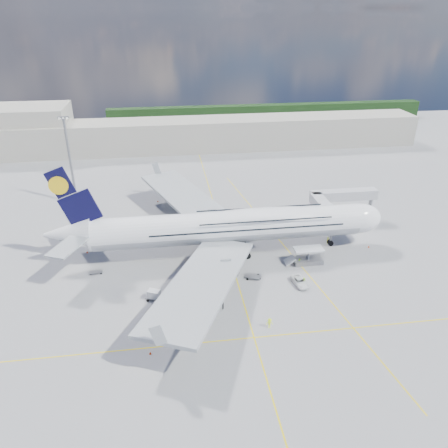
{
  "coord_description": "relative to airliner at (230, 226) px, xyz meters",
  "views": [
    {
      "loc": [
        -13.58,
        -78.16,
        51.74
      ],
      "look_at": [
        -1.35,
        8.0,
        8.53
      ],
      "focal_mm": 35.0,
      "sensor_mm": 36.0,
      "label": 1
    }
  ],
  "objects": [
    {
      "name": "dolly_nose_near",
      "position": [
        -0.63,
        -8.79,
        -6.53
      ],
      "size": [
        3.26,
        2.17,
        0.44
      ],
      "rotation": [
        0.0,
        0.0,
        -0.2
      ],
      "color": "gray",
      "rests_on": "ground"
    },
    {
      "name": "cone_nose",
      "position": [
        33.51,
        -2.48,
        -6.6
      ],
      "size": [
        0.43,
        0.43,
        0.55
      ],
      "color": "red",
      "rests_on": "ground"
    },
    {
      "name": "airliner",
      "position": [
        0.0,
        0.0,
        0.0
      ],
      "size": [
        77.26,
        79.15,
        23.71
      ],
      "color": "white",
      "rests_on": "ground"
    },
    {
      "name": "service_van",
      "position": [
        12.41,
        -15.33,
        -6.14
      ],
      "size": [
        3.11,
        5.51,
        1.45
      ],
      "primitive_type": "imported",
      "rotation": [
        0.0,
        0.0,
        0.14
      ],
      "color": "white",
      "rests_on": "ground"
    },
    {
      "name": "cone_wing_left_inner",
      "position": [
        -13.34,
        6.98,
        -6.57
      ],
      "size": [
        0.49,
        0.49,
        0.62
      ],
      "color": "red",
      "rests_on": "ground"
    },
    {
      "name": "baggage_tug",
      "position": [
        -5.95,
        -15.73,
        -6.13
      ],
      "size": [
        2.78,
        1.47,
        1.67
      ],
      "rotation": [
        0.0,
        0.0,
        -0.09
      ],
      "color": "silver",
      "rests_on": "ground"
    },
    {
      "name": "dolly_back",
      "position": [
        -30.12,
        -4.92,
        -6.56
      ],
      "size": [
        2.87,
        1.7,
        0.4
      ],
      "rotation": [
        0.0,
        0.0,
        0.09
      ],
      "color": "gray",
      "rests_on": "ground"
    },
    {
      "name": "crew_van",
      "position": [
        13.31,
        -15.33,
        -6.07
      ],
      "size": [
        0.89,
        0.92,
        1.59
      ],
      "primitive_type": "imported",
      "rotation": [
        0.0,
        0.0,
        2.27
      ],
      "color": "#98EC18",
      "rests_on": "ground"
    },
    {
      "name": "dolly_nose_far",
      "position": [
        3.24,
        -11.53,
        -6.5
      ],
      "size": [
        3.7,
        3.01,
        0.48
      ],
      "rotation": [
        0.0,
        0.0,
        -0.46
      ],
      "color": "gray",
      "rests_on": "ground"
    },
    {
      "name": "cargo_loader",
      "position": [
        16.56,
        -7.11,
        -5.62
      ],
      "size": [
        8.53,
        3.2,
        3.67
      ],
      "color": "silver",
      "rests_on": "ground"
    },
    {
      "name": "dolly_row_b",
      "position": [
        -14.95,
        -20.03,
        -5.82
      ],
      "size": [
        3.42,
        2.46,
        1.95
      ],
      "rotation": [
        0.0,
        0.0,
        0.29
      ],
      "color": "gray",
      "rests_on": "ground"
    },
    {
      "name": "crew_loader",
      "position": [
        14.61,
        -7.79,
        -6.08
      ],
      "size": [
        0.94,
        0.86,
        1.57
      ],
      "primitive_type": "imported",
      "rotation": [
        0.0,
        0.0,
        -0.43
      ],
      "color": "#93DE17",
      "rests_on": "ground"
    },
    {
      "name": "cone_wing_right_outer",
      "position": [
        -18.22,
        -31.56,
        -6.62
      ],
      "size": [
        0.4,
        0.4,
        0.51
      ],
      "color": "red",
      "rests_on": "ground"
    },
    {
      "name": "tree_line",
      "position": [
        39.74,
        130.0,
        -2.87
      ],
      "size": [
        160.0,
        6.0,
        8.0
      ],
      "primitive_type": "cube",
      "color": "#193814",
      "rests_on": "ground"
    },
    {
      "name": "ground",
      "position": [
        -0.26,
        -10.0,
        -6.87
      ],
      "size": [
        300.0,
        300.0,
        0.0
      ],
      "primitive_type": "plane",
      "color": "gray",
      "rests_on": "ground"
    },
    {
      "name": "terminal",
      "position": [
        -0.26,
        85.0,
        -0.87
      ],
      "size": [
        180.0,
        16.0,
        12.0
      ],
      "primitive_type": "cube",
      "color": "#B2AD9E",
      "rests_on": "ground"
    },
    {
      "name": "taxi_line_cross",
      "position": [
        -0.26,
        -30.0,
        -6.86
      ],
      "size": [
        120.0,
        0.25,
        0.01
      ],
      "primitive_type": "cube",
      "color": "yellow",
      "rests_on": "ground"
    },
    {
      "name": "taxi_line_diag",
      "position": [
        13.74,
        -0.0,
        -6.86
      ],
      "size": [
        14.16,
        99.06,
        0.01
      ],
      "primitive_type": "cube",
      "rotation": [
        0.0,
        0.0,
        0.14
      ],
      "color": "yellow",
      "rests_on": "ground"
    },
    {
      "name": "catering_truck_inner",
      "position": [
        -1.1,
        11.6,
        -5.25
      ],
      "size": [
        6.23,
        4.38,
        3.43
      ],
      "rotation": [
        0.0,
        0.0,
        0.47
      ],
      "color": "gray",
      "rests_on": "ground"
    },
    {
      "name": "cone_wing_left_outer",
      "position": [
        -16.59,
        32.44,
        -6.63
      ],
      "size": [
        0.39,
        0.39,
        0.49
      ],
      "color": "red",
      "rests_on": "ground"
    },
    {
      "name": "cone_wing_right_inner",
      "position": [
        -8.28,
        -9.34,
        -6.63
      ],
      "size": [
        0.39,
        0.39,
        0.49
      ],
      "color": "red",
      "rests_on": "ground"
    },
    {
      "name": "dolly_row_a",
      "position": [
        -12.1,
        -12.5,
        -5.75
      ],
      "size": [
        3.7,
        2.91,
        2.08
      ],
      "rotation": [
        0.0,
        0.0,
        -0.41
      ],
      "color": "gray",
      "rests_on": "ground"
    },
    {
      "name": "crew_nose",
      "position": [
        24.33,
        0.62,
        -5.92
      ],
      "size": [
        0.75,
        0.55,
        1.9
      ],
      "primitive_type": "imported",
      "rotation": [
        0.0,
        0.0,
        0.15
      ],
      "color": "#EAFA1A",
      "rests_on": "ground"
    },
    {
      "name": "dolly_row_c",
      "position": [
        -17.57,
        -16.2,
        -5.77
      ],
      "size": [
        3.64,
        2.89,
        2.04
      ],
      "rotation": [
        0.0,
        0.0,
        -0.42
      ],
      "color": "gray",
      "rests_on": "ground"
    },
    {
      "name": "hangar",
      "position": [
        -70.26,
        90.0,
        2.13
      ],
      "size": [
        40.0,
        22.0,
        18.0
      ],
      "primitive_type": "cube",
      "color": "#B2AD9E",
      "rests_on": "ground"
    },
    {
      "name": "crew_tug",
      "position": [
        2.99,
        -27.78,
        -5.87
      ],
      "size": [
        1.31,
        0.78,
        2.0
      ],
      "primitive_type": "imported",
      "rotation": [
        0.0,
        0.0,
        -0.03
      ],
      "color": "#E1FF1A",
      "rests_on": "ground"
    },
    {
      "name": "cone_tail",
      "position": [
        -33.25,
        4.4,
        -6.6
      ],
      "size": [
        0.44,
        0.44,
        0.56
      ],
      "color": "red",
      "rests_on": "ground"
    },
    {
      "name": "crew_wing",
      "position": [
        -10.77,
        -21.78,
        -5.97
      ],
      "size": [
        0.62,
        1.12,
        1.8
      ],
      "primitive_type": "imported",
      "rotation": [
        0.0,
        0.0,
        1.75
      ],
      "color": "#B6F319",
      "rests_on": "ground"
    },
    {
      "name": "light_mast",
      "position": [
        -40.26,
        35.0,
        6.34
      ],
      "size": [
        3.0,
        0.7,
        25.5
      ],
      "color": "gray",
      "rests_on": "ground"
    },
    {
      "name": "catering_truck_outer",
      "position": [
        -8.88,
        34.04,
        -4.98
      ],
      "size": [
        6.87,
        2.79,
        4.06
      ],
      "rotation": [
        0.0,
        0.0,
        0.05
      ],
      "color": "gray",
      "rests_on": "ground"
    },
    {
      "name": "jet_bridge",
      "position": [
        29.55,
        10.94,
        -0.02
      ],
      "size": [
        18.8,
        12.1,
        8.5
      ],
      "color": "#B7B7BC",
      "rests_on": "ground"
    },
    {
      "name": "taxi_line_main",
      "position": [
        -0.26,
        -10.0,
        -6.86
      ],
      "size": [
        0.25,
        220.0,
        0.01
      ],
      "primitive_type": "cube",
      "color": "yellow",
      "rests_on": "ground"
    }
  ]
}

